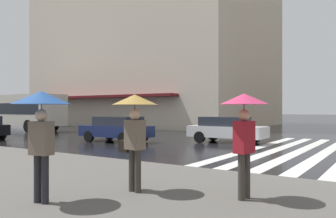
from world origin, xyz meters
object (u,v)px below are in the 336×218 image
object	(u,v)px
car_white	(226,129)
pedestrian_approaching_kerb	(41,112)
pedestrian_with_floral_umbrella	(134,116)
pedestrian_in_red_jacket	(244,116)
car_navy	(117,128)
city_bus	(14,110)

from	to	relation	value
car_white	pedestrian_approaching_kerb	bearing A→B (deg)	-170.15
pedestrian_with_floral_umbrella	pedestrian_in_red_jacket	xyz separation A→B (m)	(0.68, -2.07, 0.01)
car_navy	pedestrian_with_floral_umbrella	world-z (taller)	pedestrian_with_floral_umbrella
car_navy	pedestrian_approaching_kerb	world-z (taller)	pedestrian_approaching_kerb
pedestrian_approaching_kerb	pedestrian_in_red_jacket	bearing A→B (deg)	-52.53
car_white	pedestrian_in_red_jacket	size ratio (longest dim) A/B	2.08
pedestrian_in_red_jacket	pedestrian_approaching_kerb	xyz separation A→B (m)	(-2.25, 2.93, 0.09)
car_white	city_bus	bearing A→B (deg)	90.00
pedestrian_with_floral_umbrella	pedestrian_in_red_jacket	size ratio (longest dim) A/B	1.00
city_bus	pedestrian_approaching_kerb	size ratio (longest dim) A/B	5.49
car_white	pedestrian_with_floral_umbrella	world-z (taller)	pedestrian_with_floral_umbrella
car_navy	pedestrian_approaching_kerb	distance (m)	12.87
car_navy	pedestrian_approaching_kerb	size ratio (longest dim) A/B	2.05
pedestrian_with_floral_umbrella	pedestrian_approaching_kerb	xyz separation A→B (m)	(-1.57, 0.86, 0.10)
city_bus	pedestrian_in_red_jacket	xyz separation A→B (m)	(-11.11, -25.03, -0.06)
city_bus	pedestrian_in_red_jacket	distance (m)	27.39
car_white	city_bus	world-z (taller)	city_bus
car_white	pedestrian_in_red_jacket	bearing A→B (deg)	-154.70
car_white	city_bus	size ratio (longest dim) A/B	0.37
car_white	pedestrian_approaching_kerb	distance (m)	13.60
car_navy	pedestrian_with_floral_umbrella	bearing A→B (deg)	-136.24
car_white	pedestrian_with_floral_umbrella	size ratio (longest dim) A/B	2.07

